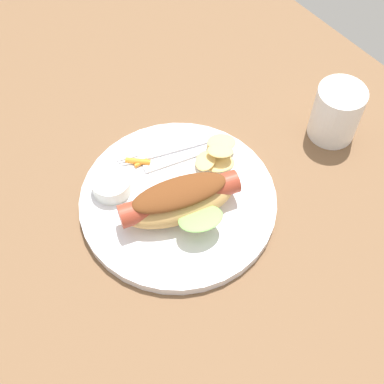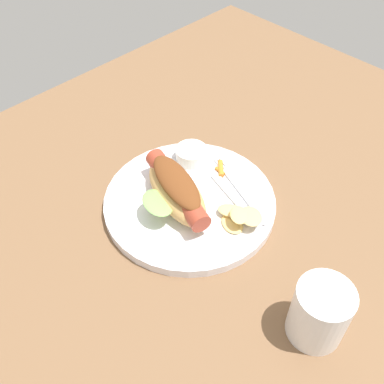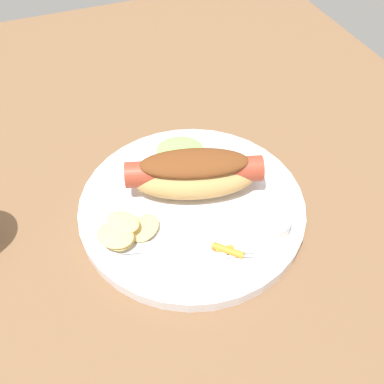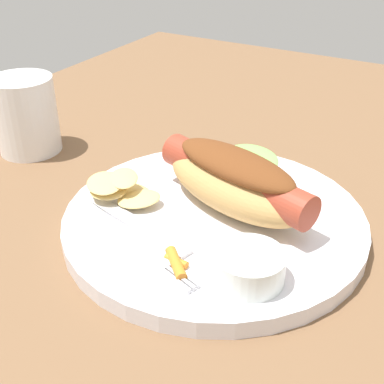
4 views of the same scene
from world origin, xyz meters
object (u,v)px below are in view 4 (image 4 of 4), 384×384
plate (216,224)px  carrot_garnish (176,263)px  fork (126,237)px  chips_pile (122,189)px  sauce_ramekin (249,267)px  drinking_cup (26,115)px  knife (135,223)px  hot_dog (235,180)px

plate → carrot_garnish: bearing=4.5°
fork → chips_pile: 6.60cm
sauce_ramekin → drinking_cup: size_ratio=0.61×
carrot_garnish → drinking_cup: 30.46cm
chips_pile → knife: bearing=50.1°
hot_dog → fork: size_ratio=1.03×
sauce_ramekin → chips_pile: (-4.61, -15.31, 0.02)cm
hot_dog → fork: hot_dog is taller
hot_dog → knife: hot_dog is taller
knife → chips_pile: bearing=154.5°
knife → carrot_garnish: size_ratio=4.08×
plate → drinking_cup: 27.78cm
sauce_ramekin → fork: 11.24cm
plate → chips_pile: bearing=-78.6°
knife → carrot_garnish: (3.21, 6.24, 0.23)cm
plate → knife: 7.44cm
plate → drinking_cup: drinking_cup is taller
hot_dog → knife: 9.86cm
drinking_cup → fork: bearing=63.6°
plate → sauce_ramekin: 9.16cm
hot_dog → sauce_ramekin: bearing=-40.9°
drinking_cup → sauce_ramekin: bearing=72.4°
sauce_ramekin → knife: size_ratio=0.42×
drinking_cup → hot_dog: bearing=86.3°
hot_dog → knife: bearing=-114.6°
fork → hot_dog: bearing=77.2°
carrot_garnish → hot_dog: bearing=179.7°
knife → drinking_cup: 23.52cm
fork → drinking_cup: bearing=172.5°
hot_dog → carrot_garnish: 10.60cm
knife → sauce_ramekin: bearing=6.4°
plate → sauce_ramekin: (6.45, 6.18, 2.00)cm
chips_pile → drinking_cup: bearing=-108.2°
fork → chips_pile: (-5.05, -4.12, 1.02)cm
chips_pile → drinking_cup: (-5.96, -18.09, 1.65)cm
fork → sauce_ramekin: bearing=21.2°
fork → knife: same height
fork → carrot_garnish: carrot_garnish is taller
carrot_garnish → fork: bearing=-101.0°
chips_pile → carrot_garnish: chips_pile is taller
chips_pile → sauce_ramekin: bearing=73.2°
hot_dog → knife: size_ratio=1.28×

